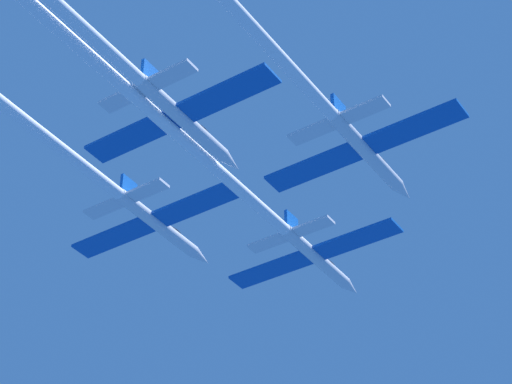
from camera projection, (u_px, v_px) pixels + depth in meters
name	position (u px, v px, depth m)	size (l,w,h in m)	color
jet_lead	(164.00, 122.00, 96.52)	(20.83, 85.15, 3.45)	silver
jet_left_wing	(18.00, 115.00, 96.38)	(20.83, 71.19, 3.45)	silver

